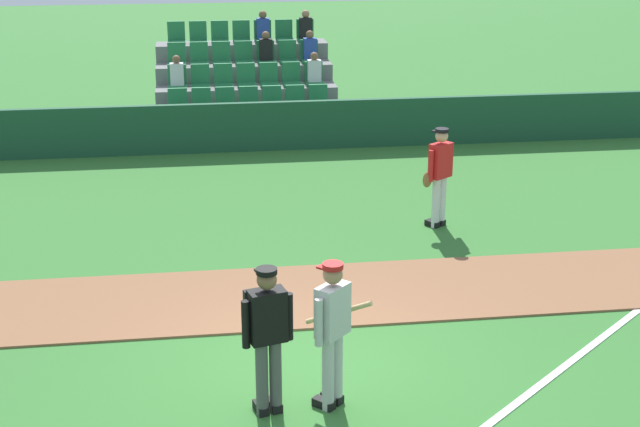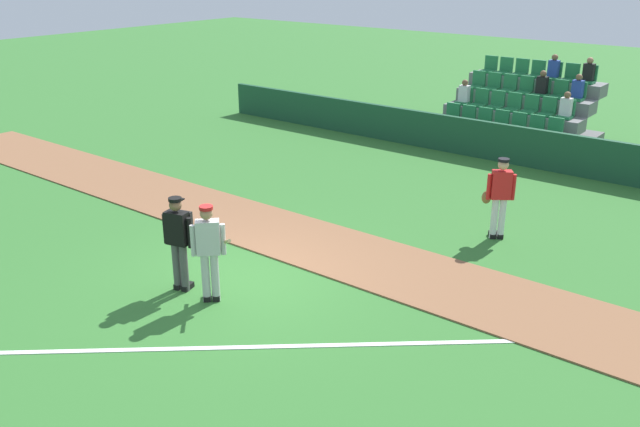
{
  "view_description": "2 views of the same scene",
  "coord_description": "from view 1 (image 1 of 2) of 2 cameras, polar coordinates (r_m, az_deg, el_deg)",
  "views": [
    {
      "loc": [
        -1.21,
        -9.94,
        5.54
      ],
      "look_at": [
        0.45,
        2.19,
        1.25
      ],
      "focal_mm": 51.57,
      "sensor_mm": 36.0,
      "label": 1
    },
    {
      "loc": [
        8.13,
        -7.96,
        5.65
      ],
      "look_at": [
        0.81,
        1.35,
        1.11
      ],
      "focal_mm": 38.0,
      "sensor_mm": 36.0,
      "label": 2
    }
  ],
  "objects": [
    {
      "name": "ground_plane",
      "position": [
        11.44,
        -0.75,
        -9.64
      ],
      "size": [
        80.0,
        80.0,
        0.0
      ],
      "primitive_type": "plane",
      "color": "#33702D"
    },
    {
      "name": "infield_dirt_path",
      "position": [
        13.35,
        -1.89,
        -5.15
      ],
      "size": [
        28.0,
        2.18,
        0.03
      ],
      "primitive_type": "cube",
      "color": "brown",
      "rests_on": "ground"
    },
    {
      "name": "foul_line_chalk",
      "position": [
        11.72,
        14.49,
        -9.53
      ],
      "size": [
        9.18,
        7.88,
        0.01
      ],
      "primitive_type": "cube",
      "rotation": [
        0.0,
        0.0,
        0.71
      ],
      "color": "white",
      "rests_on": "ground"
    },
    {
      "name": "dugout_fence",
      "position": [
        20.79,
        -4.23,
        5.39
      ],
      "size": [
        20.0,
        0.16,
        1.11
      ],
      "primitive_type": "cube",
      "color": "#19472D",
      "rests_on": "ground"
    },
    {
      "name": "stadium_bleachers",
      "position": [
        23.0,
        -4.58,
        7.23
      ],
      "size": [
        4.45,
        3.8,
        2.7
      ],
      "color": "slate",
      "rests_on": "ground"
    },
    {
      "name": "batter_grey_jersey",
      "position": [
        10.24,
        0.78,
        -7.19
      ],
      "size": [
        0.73,
        0.68,
        1.76
      ],
      "color": "#B2B2B2",
      "rests_on": "ground"
    },
    {
      "name": "umpire_home_plate",
      "position": [
        10.13,
        -3.3,
        -7.36
      ],
      "size": [
        0.57,
        0.38,
        1.76
      ],
      "color": "#4C4C4C",
      "rests_on": "ground"
    },
    {
      "name": "runner_red_jersey",
      "position": [
        15.94,
        7.41,
        2.47
      ],
      "size": [
        0.62,
        0.45,
        1.76
      ],
      "color": "silver",
      "rests_on": "ground"
    }
  ]
}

